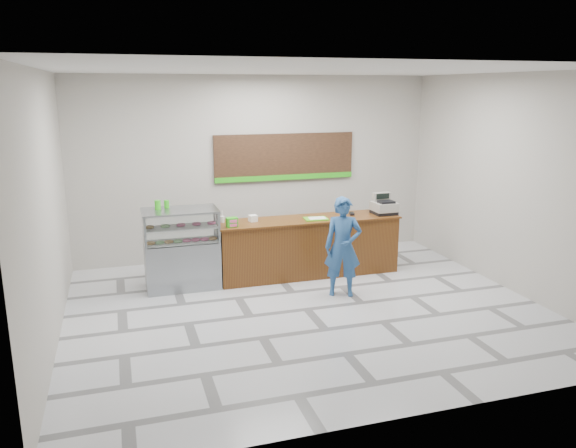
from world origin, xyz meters
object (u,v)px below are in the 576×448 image
object	(u,v)px
sales_counter	(308,247)
serving_tray	(316,219)
display_case	(182,248)
cash_register	(384,206)
customer	(343,247)

from	to	relation	value
sales_counter	serving_tray	distance (m)	0.54
display_case	cash_register	world-z (taller)	cash_register
sales_counter	customer	xyz separation A→B (m)	(0.20, -1.11, 0.28)
sales_counter	customer	distance (m)	1.16
sales_counter	display_case	xyz separation A→B (m)	(-2.22, -0.00, 0.16)
sales_counter	cash_register	bearing A→B (deg)	-2.07
cash_register	serving_tray	xyz separation A→B (m)	(-1.32, -0.05, -0.13)
serving_tray	customer	size ratio (longest dim) A/B	0.27
display_case	cash_register	size ratio (longest dim) A/B	3.13
display_case	sales_counter	bearing A→B (deg)	0.01
display_case	customer	world-z (taller)	customer
serving_tray	customer	xyz separation A→B (m)	(0.09, -1.01, -0.24)
sales_counter	display_case	bearing A→B (deg)	-179.99
cash_register	sales_counter	bearing A→B (deg)	176.29
cash_register	serving_tray	bearing A→B (deg)	-179.42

